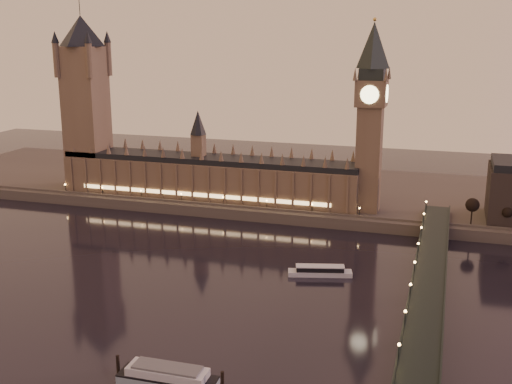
% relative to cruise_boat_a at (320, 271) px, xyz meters
% --- Properties ---
extents(ground, '(700.00, 700.00, 0.00)m').
position_rel_cruise_boat_a_xyz_m(ground, '(-45.84, -33.01, -1.95)').
color(ground, black).
rests_on(ground, ground).
extents(far_embankment, '(560.00, 130.00, 6.00)m').
position_rel_cruise_boat_a_xyz_m(far_embankment, '(-15.84, 131.99, 1.05)').
color(far_embankment, '#423D35').
rests_on(far_embankment, ground).
extents(palace_of_westminster, '(180.00, 26.62, 52.00)m').
position_rel_cruise_boat_a_xyz_m(palace_of_westminster, '(-85.97, 87.99, 19.75)').
color(palace_of_westminster, brown).
rests_on(palace_of_westminster, ground).
extents(victoria_tower, '(31.68, 31.68, 118.00)m').
position_rel_cruise_boat_a_xyz_m(victoria_tower, '(-165.84, 87.99, 63.83)').
color(victoria_tower, brown).
rests_on(victoria_tower, ground).
extents(big_ben, '(17.68, 17.68, 104.00)m').
position_rel_cruise_boat_a_xyz_m(big_ben, '(8.15, 87.98, 62.00)').
color(big_ben, brown).
rests_on(big_ben, ground).
extents(westminster_bridge, '(13.20, 260.00, 15.30)m').
position_rel_cruise_boat_a_xyz_m(westminster_bridge, '(45.77, -33.01, 3.56)').
color(westminster_bridge, black).
rests_on(westminster_bridge, ground).
extents(bare_tree_0, '(5.94, 5.94, 12.08)m').
position_rel_cruise_boat_a_xyz_m(bare_tree_0, '(64.69, 75.99, 13.06)').
color(bare_tree_0, black).
rests_on(bare_tree_0, ground).
extents(bare_tree_1, '(5.94, 5.94, 12.08)m').
position_rel_cruise_boat_a_xyz_m(bare_tree_1, '(80.04, 75.99, 13.06)').
color(bare_tree_1, black).
rests_on(bare_tree_1, ground).
extents(cruise_boat_a, '(28.35, 12.78, 4.44)m').
position_rel_cruise_boat_a_xyz_m(cruise_boat_a, '(0.00, 0.00, 0.00)').
color(cruise_boat_a, silver).
rests_on(cruise_boat_a, ground).
extents(moored_barge, '(35.44, 8.98, 6.50)m').
position_rel_cruise_boat_a_xyz_m(moored_barge, '(-26.26, -100.47, 0.79)').
color(moored_barge, '#8BA5B1').
rests_on(moored_barge, ground).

